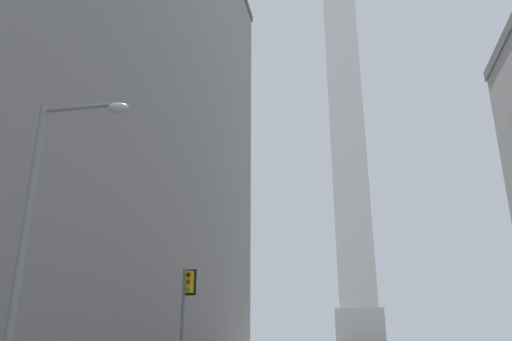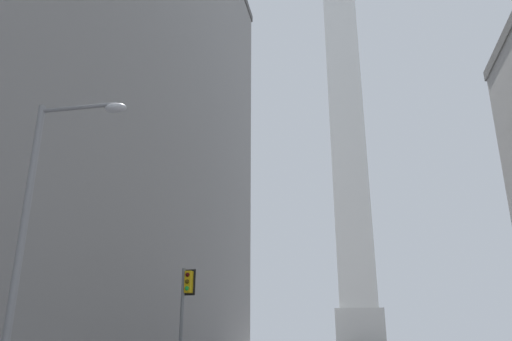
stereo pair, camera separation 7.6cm
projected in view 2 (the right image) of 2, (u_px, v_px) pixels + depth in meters
building_left at (7, 63)px, 38.64m from camera, size 27.71×54.92×44.42m
obelisk at (348, 141)px, 87.16m from camera, size 7.29×7.29×73.46m
traffic_light_mid_left at (185, 304)px, 25.26m from camera, size 0.80×0.53×5.34m
street_lamp at (40, 211)px, 13.58m from camera, size 2.78×0.36×8.26m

